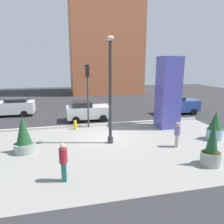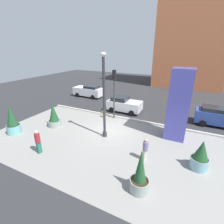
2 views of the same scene
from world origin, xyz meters
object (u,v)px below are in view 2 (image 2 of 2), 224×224
Objects in this scene: pedestrian_crossing at (38,141)px; car_far_lane at (124,104)px; traffic_light_corner at (114,87)px; potted_plant_by_pillar at (140,176)px; fire_hydrant at (104,114)px; potted_plant_near_left at (200,156)px; art_pillar_blue at (179,105)px; pedestrian_by_curb at (145,149)px; car_curb_west at (89,91)px; potted_plant_mid_plaza at (12,121)px; potted_plant_near_right at (54,117)px; lamp_post at (104,99)px; car_curb_east at (218,117)px.

car_far_lane is at bearing 77.74° from pedestrian_crossing.
traffic_light_corner is at bearing -94.61° from car_far_lane.
fire_hydrant is at bearing 129.46° from potted_plant_by_pillar.
potted_plant_near_left is at bearing 17.43° from pedestrian_crossing.
art_pillar_blue reaches higher than pedestrian_by_curb.
traffic_light_corner is 3.35m from car_far_lane.
potted_plant_near_left is at bearing -34.82° from car_curb_west.
pedestrian_by_curb is at bearing 7.16° from potted_plant_mid_plaza.
potted_plant_near_left is 3.25m from pedestrian_by_curb.
potted_plant_near_right is 0.49× the size of car_curb_west.
traffic_light_corner is 3.14× the size of pedestrian_by_curb.
fire_hydrant is at bearing -45.41° from car_curb_west.
pedestrian_crossing is at bearing -141.39° from art_pillar_blue.
pedestrian_crossing is (-2.03, -7.91, -2.33)m from traffic_light_corner.
potted_plant_by_pillar is 1.28× the size of potted_plant_near_left.
potted_plant_by_pillar is (11.60, -1.21, -0.16)m from potted_plant_mid_plaza.
art_pillar_blue is (5.24, 2.49, -0.45)m from lamp_post.
traffic_light_corner is (-0.97, 3.82, 0.07)m from lamp_post.
car_far_lane is (7.13, -3.38, -0.02)m from car_curb_west.
potted_plant_by_pillar is at bearing -111.60° from car_curb_east.
traffic_light_corner is at bearing -39.15° from car_curb_west.
potted_plant_near_right is at bearing 177.28° from potted_plant_near_left.
fire_hydrant is 0.20× the size of car_far_lane.
pedestrian_by_curb is at bearing -7.69° from potted_plant_near_right.
art_pillar_blue is 1.46× the size of car_far_lane.
potted_plant_mid_plaza is at bearing 174.06° from potted_plant_by_pillar.
traffic_light_corner is 7.64m from pedestrian_by_curb.
pedestrian_by_curb is (-1.37, -4.06, -1.93)m from art_pillar_blue.
potted_plant_near_right is 0.57× the size of car_far_lane.
traffic_light_corner is at bearing 44.60° from potted_plant_near_right.
potted_plant_by_pillar is 0.55× the size of car_curb_west.
pedestrian_crossing is (-2.21, -10.18, 0.13)m from car_far_lane.
fire_hydrant is 0.15× the size of traffic_light_corner.
potted_plant_by_pillar reaches higher than potted_plant_near_right.
potted_plant_by_pillar is 11.46m from car_far_lane.
art_pillar_blue is at bearing 117.94° from potted_plant_near_left.
lamp_post reaches higher than car_curb_east.
art_pillar_blue is 13.78m from potted_plant_mid_plaza.
art_pillar_blue is 15.01m from car_curb_west.
art_pillar_blue is 4.70m from pedestrian_by_curb.
car_curb_east is (16.46, -2.93, 0.02)m from car_curb_west.
potted_plant_near_right is (2.10, 2.63, -0.17)m from potted_plant_mid_plaza.
potted_plant_near_left is 7.62m from car_curb_east.
potted_plant_mid_plaza is 1.46× the size of pedestrian_crossing.
potted_plant_near_left is at bearing -7.52° from lamp_post.
car_curb_east is 2.52× the size of pedestrian_by_curb.
potted_plant_by_pillar reaches higher than pedestrian_crossing.
art_pillar_blue is 3.16× the size of pedestrian_crossing.
potted_plant_by_pillar is 7.30m from pedestrian_crossing.
traffic_light_corner is 2.81× the size of pedestrian_crossing.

